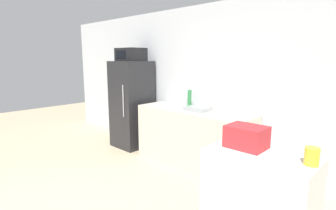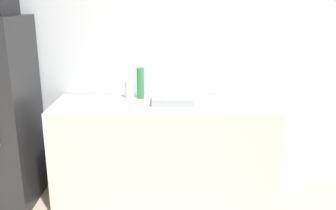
# 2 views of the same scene
# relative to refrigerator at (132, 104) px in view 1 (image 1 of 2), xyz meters

# --- Properties ---
(wall_back) EXTENTS (8.00, 0.06, 2.60)m
(wall_back) POSITION_rel_refrigerator_xyz_m (1.45, 0.41, 0.46)
(wall_back) COLOR silver
(wall_back) RESTS_ON ground_plane
(refrigerator) EXTENTS (0.66, 0.69, 1.69)m
(refrigerator) POSITION_rel_refrigerator_xyz_m (0.00, 0.00, 0.00)
(refrigerator) COLOR #232326
(refrigerator) RESTS_ON ground_plane
(microwave) EXTENTS (0.52, 0.41, 0.25)m
(microwave) POSITION_rel_refrigerator_xyz_m (-0.00, -0.00, 0.97)
(microwave) COLOR black
(microwave) RESTS_ON refrigerator
(counter) EXTENTS (1.96, 0.66, 0.93)m
(counter) POSITION_rel_refrigerator_xyz_m (1.51, 0.04, -0.38)
(counter) COLOR beige
(counter) RESTS_ON ground_plane
(sink_basin) EXTENTS (0.36, 0.30, 0.06)m
(sink_basin) POSITION_rel_refrigerator_xyz_m (1.59, 0.05, 0.12)
(sink_basin) COLOR #9EA3A8
(sink_basin) RESTS_ON counter
(bottle_tall) EXTENTS (0.07, 0.07, 0.28)m
(bottle_tall) POSITION_rel_refrigerator_xyz_m (1.29, 0.20, 0.23)
(bottle_tall) COLOR #2D7F42
(bottle_tall) RESTS_ON counter
(bottle_short) EXTENTS (0.08, 0.08, 0.16)m
(bottle_short) POSITION_rel_refrigerator_xyz_m (1.19, 0.21, 0.17)
(bottle_short) COLOR silver
(bottle_short) RESTS_ON counter
(basket) EXTENTS (0.27, 0.21, 0.16)m
(basket) POSITION_rel_refrigerator_xyz_m (3.19, -1.52, 0.34)
(basket) COLOR red
(basket) RESTS_ON shelf_cabinet
(jar) EXTENTS (0.08, 0.08, 0.11)m
(jar) POSITION_rel_refrigerator_xyz_m (3.63, -1.54, 0.32)
(jar) COLOR yellow
(jar) RESTS_ON shelf_cabinet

